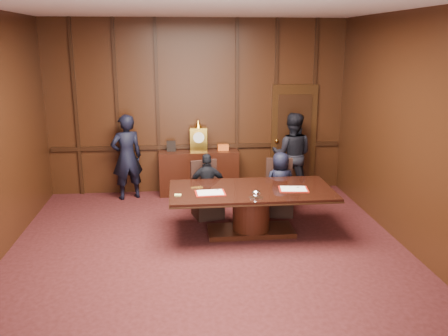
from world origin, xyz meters
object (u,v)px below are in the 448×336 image
Objects in this scene: witness_left at (127,157)px; witness_right at (292,155)px; sideboard at (199,171)px; signatory_left at (208,186)px; signatory_right at (280,184)px; conference_table at (251,204)px.

witness_left is 1.00× the size of witness_right.
sideboard is at bearing 9.64° from witness_right.
signatory_left is at bearing 118.99° from witness_left.
witness_left reaches higher than sideboard.
signatory_left is at bearing -86.49° from sideboard.
witness_left is (-1.42, -0.16, 0.36)m from sideboard.
sideboard is 1.40m from signatory_left.
signatory_left is at bearing -7.31° from signatory_right.
signatory_left is 1.30m from signatory_right.
conference_table is at bearing -71.45° from sideboard.
witness_right reaches higher than signatory_right.
conference_table is at bearing 43.59° from signatory_right.
conference_table is at bearing 128.65° from signatory_left.
witness_left is at bearing 136.70° from conference_table.
signatory_right is 1.24m from witness_right.
signatory_left is at bearing 50.26° from witness_right.
witness_right reaches higher than conference_table.
sideboard is at bearing -52.44° from signatory_right.
witness_left is at bearing -39.73° from signatory_left.
signatory_right is 0.69× the size of witness_right.
signatory_right is (1.30, 0.00, -0.00)m from signatory_left.
conference_table is 2.25× the size of signatory_right.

